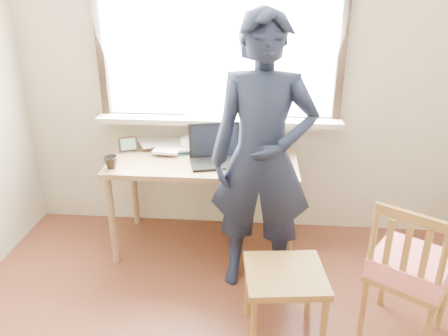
# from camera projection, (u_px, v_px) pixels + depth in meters

# --- Properties ---
(room_shell) EXTENTS (3.52, 4.02, 2.61)m
(room_shell) POSITION_uv_depth(u_px,v_px,m) (222.00, 63.00, 1.46)
(room_shell) COLOR #B8AD94
(room_shell) RESTS_ON ground
(desk) EXTENTS (1.34, 0.67, 0.72)m
(desk) POSITION_uv_depth(u_px,v_px,m) (204.00, 169.00, 3.17)
(desk) COLOR olive
(desk) RESTS_ON ground
(laptop) EXTENTS (0.43, 0.38, 0.25)m
(laptop) POSITION_uv_depth(u_px,v_px,m) (216.00, 153.00, 3.09)
(laptop) COLOR black
(laptop) RESTS_ON desk
(mug_white) EXTENTS (0.18, 0.18, 0.10)m
(mug_white) POSITION_uv_depth(u_px,v_px,m) (189.00, 144.00, 3.29)
(mug_white) COLOR white
(mug_white) RESTS_ON desk
(mug_dark) EXTENTS (0.13, 0.13, 0.09)m
(mug_dark) POSITION_uv_depth(u_px,v_px,m) (111.00, 162.00, 2.97)
(mug_dark) COLOR black
(mug_dark) RESTS_ON desk
(mouse) EXTENTS (0.09, 0.06, 0.03)m
(mouse) POSITION_uv_depth(u_px,v_px,m) (272.00, 164.00, 3.01)
(mouse) COLOR black
(mouse) RESTS_ON desk
(desk_clutter) EXTENTS (0.94, 0.52, 0.05)m
(desk_clutter) POSITION_uv_depth(u_px,v_px,m) (181.00, 147.00, 3.31)
(desk_clutter) COLOR white
(desk_clutter) RESTS_ON desk
(book_a) EXTENTS (0.27, 0.30, 0.02)m
(book_a) POSITION_uv_depth(u_px,v_px,m) (153.00, 144.00, 3.41)
(book_a) COLOR white
(book_a) RESTS_ON desk
(book_b) EXTENTS (0.21, 0.25, 0.02)m
(book_b) POSITION_uv_depth(u_px,v_px,m) (258.00, 147.00, 3.36)
(book_b) COLOR white
(book_b) RESTS_ON desk
(picture_frame) EXTENTS (0.13, 0.08, 0.11)m
(picture_frame) POSITION_uv_depth(u_px,v_px,m) (128.00, 145.00, 3.26)
(picture_frame) COLOR black
(picture_frame) RESTS_ON desk
(work_chair) EXTENTS (0.47, 0.46, 0.44)m
(work_chair) POSITION_uv_depth(u_px,v_px,m) (285.00, 282.00, 2.39)
(work_chair) COLOR olive
(work_chair) RESTS_ON ground
(side_chair) EXTENTS (0.54, 0.54, 0.86)m
(side_chair) POSITION_uv_depth(u_px,v_px,m) (410.00, 268.00, 2.38)
(side_chair) COLOR olive
(side_chair) RESTS_ON ground
(person) EXTENTS (0.67, 0.46, 1.78)m
(person) POSITION_uv_depth(u_px,v_px,m) (262.00, 159.00, 2.68)
(person) COLOR black
(person) RESTS_ON ground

